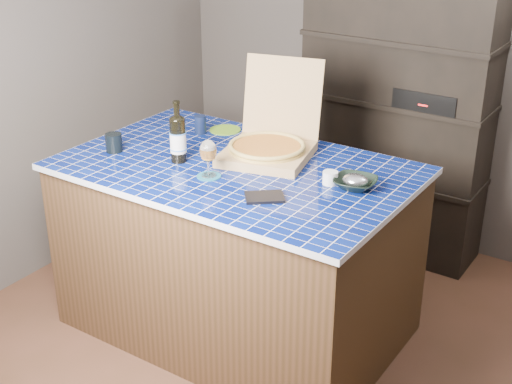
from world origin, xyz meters
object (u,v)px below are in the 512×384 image
Objects in this scene: wine_glass at (208,152)px; bowl at (355,183)px; pizza_box at (269,145)px; dvd_case at (264,197)px; mead_bottle at (178,138)px; kitchen_island at (237,249)px.

wine_glass reaches higher than bowl.
pizza_box is 3.49× the size of dvd_case.
wine_glass is (0.26, -0.08, 0.00)m from mead_bottle.
pizza_box is at bearing 75.42° from wine_glass.
pizza_box is at bearing 168.73° from bowl.
dvd_case is 0.46m from bowl.
dvd_case is at bearing -73.37° from pizza_box.
wine_glass reaches higher than dvd_case.
wine_glass is (-0.03, -0.20, 0.63)m from kitchen_island.
kitchen_island is 0.66m from dvd_case.
kitchen_island is 5.47× the size of mead_bottle.
wine_glass is at bearing -98.82° from kitchen_island.
dvd_case is at bearing -9.49° from wine_glass.
pizza_box is 0.48m from mead_bottle.
mead_bottle is at bearing -167.65° from bowl.
mead_bottle is 1.74× the size of wine_glass.
kitchen_island is at bearing -172.29° from bowl.
bowl is (0.64, 0.09, 0.52)m from kitchen_island.
pizza_box is (0.07, 0.20, 0.56)m from kitchen_island.
pizza_box reaches higher than wine_glass.
wine_glass reaches higher than kitchen_island.
mead_bottle reaches higher than dvd_case.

